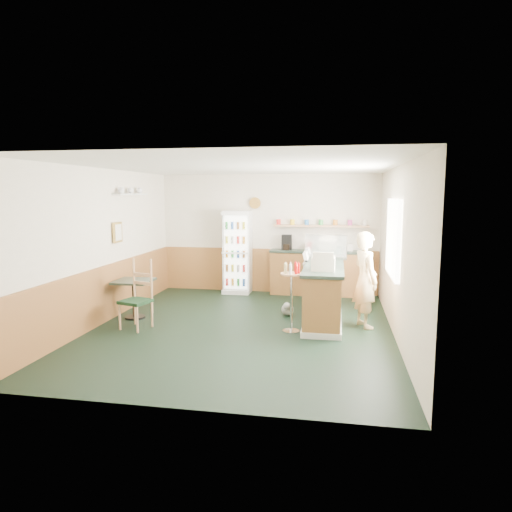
% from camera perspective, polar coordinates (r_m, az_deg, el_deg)
% --- Properties ---
extents(ground, '(6.00, 6.00, 0.00)m').
position_cam_1_polar(ground, '(7.84, -1.82, -8.96)').
color(ground, black).
rests_on(ground, ground).
extents(room_envelope, '(5.04, 6.02, 2.72)m').
position_cam_1_polar(room_envelope, '(8.31, -2.35, 2.70)').
color(room_envelope, beige).
rests_on(room_envelope, ground).
extents(service_counter, '(0.68, 3.01, 1.01)m').
position_cam_1_polar(service_counter, '(8.61, 8.52, -4.36)').
color(service_counter, '#A87336').
rests_on(service_counter, ground).
extents(back_counter, '(2.24, 0.42, 1.69)m').
position_cam_1_polar(back_counter, '(10.30, 7.92, -1.86)').
color(back_counter, '#A87336').
rests_on(back_counter, ground).
extents(drinks_fridge, '(0.62, 0.53, 1.88)m').
position_cam_1_polar(drinks_fridge, '(10.42, -2.34, 0.49)').
color(drinks_fridge, white).
rests_on(drinks_fridge, ground).
extents(display_case, '(0.80, 0.42, 0.46)m').
position_cam_1_polar(display_case, '(8.98, 8.72, 1.15)').
color(display_case, silver).
rests_on(display_case, service_counter).
extents(cash_register, '(0.39, 0.40, 0.22)m').
position_cam_1_polar(cash_register, '(7.59, 8.41, -0.94)').
color(cash_register, beige).
rests_on(cash_register, service_counter).
extents(shopkeeper, '(0.58, 0.66, 1.64)m').
position_cam_1_polar(shopkeeper, '(7.93, 13.50, -2.91)').
color(shopkeeper, tan).
rests_on(shopkeeper, ground).
extents(condiment_stand, '(0.37, 0.37, 1.14)m').
position_cam_1_polar(condiment_stand, '(7.47, 4.46, -3.88)').
color(condiment_stand, silver).
rests_on(condiment_stand, ground).
extents(newspaper_rack, '(0.09, 0.47, 0.94)m').
position_cam_1_polar(newspaper_rack, '(8.75, 6.25, -2.55)').
color(newspaper_rack, black).
rests_on(newspaper_rack, ground).
extents(cafe_table, '(0.66, 0.66, 0.71)m').
position_cam_1_polar(cafe_table, '(8.60, -15.00, -4.30)').
color(cafe_table, black).
rests_on(cafe_table, ground).
extents(cafe_chair, '(0.54, 0.54, 1.17)m').
position_cam_1_polar(cafe_chair, '(8.00, -14.58, -4.36)').
color(cafe_chair, black).
rests_on(cafe_chair, ground).
extents(dog_doorstop, '(0.23, 0.30, 0.28)m').
position_cam_1_polar(dog_doorstop, '(8.57, 3.95, -6.61)').
color(dog_doorstop, gray).
rests_on(dog_doorstop, ground).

